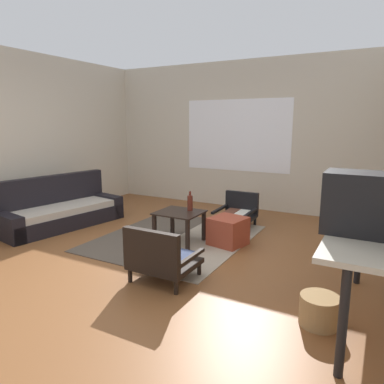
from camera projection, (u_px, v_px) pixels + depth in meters
ground_plane at (142, 258)px, 4.24m from camera, size 7.80×7.80×0.00m
far_wall_with_window at (238, 136)px, 6.61m from camera, size 5.60×0.13×2.70m
side_wall_left at (13, 139)px, 5.49m from camera, size 0.12×6.60×2.70m
area_rug at (175, 238)px, 4.95m from camera, size 1.90×2.25×0.01m
couch at (60, 211)px, 5.52m from camera, size 1.00×1.96×0.77m
coffee_table at (179, 218)px, 4.71m from camera, size 0.58×0.53×0.43m
armchair_by_window at (237, 212)px, 5.49m from camera, size 0.55×0.65×0.51m
armchair_striped_foreground at (161, 258)px, 3.56m from camera, size 0.63×0.56×0.59m
ottoman_orange at (228, 231)px, 4.66m from camera, size 0.50×0.50×0.37m
console_shelf at (357, 238)px, 2.79m from camera, size 0.40×1.64×0.79m
crt_television at (359, 203)px, 2.60m from camera, size 0.49×0.35×0.46m
clay_vase at (362, 206)px, 3.04m from camera, size 0.19×0.19×0.27m
glass_bottle at (190, 203)px, 4.74m from camera, size 0.07×0.07×0.26m
wicker_basket at (319, 310)px, 2.83m from camera, size 0.31×0.31×0.24m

